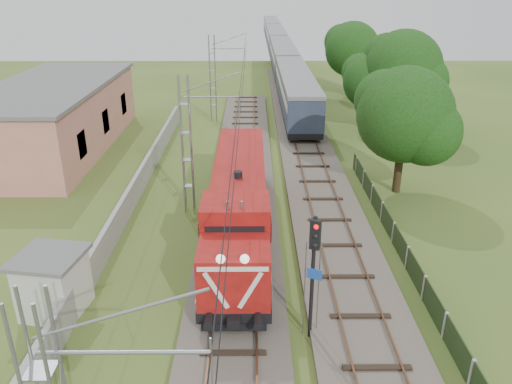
{
  "coord_description": "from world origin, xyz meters",
  "views": [
    {
      "loc": [
        0.73,
        -14.8,
        12.73
      ],
      "look_at": [
        0.89,
        9.65,
        2.2
      ],
      "focal_mm": 35.0,
      "sensor_mm": 36.0,
      "label": 1
    }
  ],
  "objects_px": {
    "relay_hut": "(53,283)",
    "signal_post": "(314,258)",
    "coach_rake": "(279,46)",
    "locomotive": "(239,202)"
  },
  "relations": [
    {
      "from": "relay_hut",
      "to": "signal_post",
      "type": "bearing_deg",
      "value": -9.82
    },
    {
      "from": "coach_rake",
      "to": "signal_post",
      "type": "height_order",
      "value": "signal_post"
    },
    {
      "from": "signal_post",
      "to": "locomotive",
      "type": "bearing_deg",
      "value": 110.26
    },
    {
      "from": "signal_post",
      "to": "relay_hut",
      "type": "relative_size",
      "value": 1.75
    },
    {
      "from": "coach_rake",
      "to": "relay_hut",
      "type": "distance_m",
      "value": 68.0
    },
    {
      "from": "locomotive",
      "to": "signal_post",
      "type": "height_order",
      "value": "signal_post"
    },
    {
      "from": "locomotive",
      "to": "coach_rake",
      "type": "bearing_deg",
      "value": 85.3
    },
    {
      "from": "coach_rake",
      "to": "relay_hut",
      "type": "bearing_deg",
      "value": -100.51
    },
    {
      "from": "relay_hut",
      "to": "locomotive",
      "type": "bearing_deg",
      "value": 39.37
    },
    {
      "from": "coach_rake",
      "to": "signal_post",
      "type": "distance_m",
      "value": 68.68
    }
  ]
}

